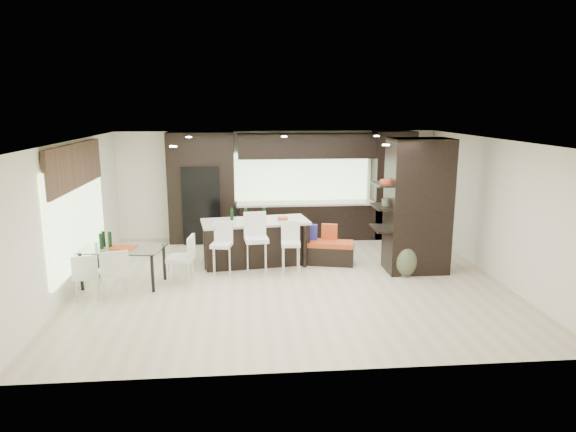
{
  "coord_description": "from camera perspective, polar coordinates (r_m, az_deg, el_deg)",
  "views": [
    {
      "loc": [
        -0.89,
        -9.43,
        3.32
      ],
      "look_at": [
        0.0,
        0.6,
        1.15
      ],
      "focal_mm": 32.0,
      "sensor_mm": 36.0,
      "label": 1
    }
  ],
  "objects": [
    {
      "name": "stone_accent",
      "position": [
        10.15,
        -22.56,
        5.19
      ],
      "size": [
        0.08,
        3.0,
        0.8
      ],
      "primitive_type": "cube",
      "color": "brown",
      "rests_on": "left_wall"
    },
    {
      "name": "ceiling",
      "position": [
        9.49,
        0.32,
        8.41
      ],
      "size": [
        8.0,
        7.0,
        0.02
      ],
      "primitive_type": "cube",
      "color": "white",
      "rests_on": "ground"
    },
    {
      "name": "bench",
      "position": [
        11.04,
        3.99,
        -4.05
      ],
      "size": [
        1.35,
        0.78,
        0.49
      ],
      "primitive_type": "cube",
      "rotation": [
        0.0,
        0.0,
        -0.24
      ],
      "color": "black",
      "rests_on": "ground"
    },
    {
      "name": "chair_near",
      "position": [
        9.48,
        -18.74,
        -6.31
      ],
      "size": [
        0.59,
        0.59,
        0.85
      ],
      "primitive_type": "cube",
      "rotation": [
        0.0,
        0.0,
        0.35
      ],
      "color": "silver",
      "rests_on": "ground"
    },
    {
      "name": "left_wall",
      "position": [
        10.12,
        -22.85,
        -0.03
      ],
      "size": [
        0.02,
        7.0,
        2.7
      ],
      "primitive_type": "cube",
      "color": "white",
      "rests_on": "ground"
    },
    {
      "name": "dining_table",
      "position": [
        10.17,
        -17.77,
        -5.37
      ],
      "size": [
        1.61,
        1.07,
        0.72
      ],
      "primitive_type": "cube",
      "rotation": [
        0.0,
        0.0,
        -0.16
      ],
      "color": "white",
      "rests_on": "ground"
    },
    {
      "name": "ceiling_spots",
      "position": [
        9.74,
        0.18,
        8.39
      ],
      "size": [
        4.0,
        3.0,
        0.02
      ],
      "primitive_type": "cube",
      "color": "white",
      "rests_on": "ceiling"
    },
    {
      "name": "stool_mid",
      "position": [
        10.22,
        -3.52,
        -3.85
      ],
      "size": [
        0.49,
        0.49,
        1.01
      ],
      "primitive_type": "cube",
      "rotation": [
        0.0,
        0.0,
        0.1
      ],
      "color": "silver",
      "rests_on": "ground"
    },
    {
      "name": "back_cabinetry",
      "position": [
        12.83,
        1.21,
        3.33
      ],
      "size": [
        6.8,
        0.68,
        2.7
      ],
      "primitive_type": "cube",
      "color": "black",
      "rests_on": "ground"
    },
    {
      "name": "right_wall",
      "position": [
        10.8,
        21.95,
        0.76
      ],
      "size": [
        0.02,
        7.0,
        2.7
      ],
      "primitive_type": "cube",
      "color": "white",
      "rests_on": "ground"
    },
    {
      "name": "partition_column",
      "position": [
        10.62,
        14.22,
        1.09
      ],
      "size": [
        1.2,
        0.8,
        2.7
      ],
      "primitive_type": "cube",
      "color": "black",
      "rests_on": "ground"
    },
    {
      "name": "refrigerator",
      "position": [
        12.81,
        -9.51,
        1.34
      ],
      "size": [
        0.9,
        0.68,
        1.9
      ],
      "primitive_type": "cube",
      "color": "black",
      "rests_on": "ground"
    },
    {
      "name": "kitchen_island",
      "position": [
        11.01,
        -3.64,
        -2.88
      ],
      "size": [
        2.35,
        1.26,
        0.93
      ],
      "primitive_type": "cube",
      "rotation": [
        0.0,
        0.0,
        0.14
      ],
      "color": "black",
      "rests_on": "ground"
    },
    {
      "name": "ground",
      "position": [
        10.04,
        0.31,
        -7.16
      ],
      "size": [
        8.0,
        8.0,
        0.0
      ],
      "primitive_type": "plane",
      "color": "beige",
      "rests_on": "ground"
    },
    {
      "name": "chair_end",
      "position": [
        9.97,
        -11.83,
        -4.97
      ],
      "size": [
        0.52,
        0.52,
        0.86
      ],
      "primitive_type": "cube",
      "rotation": [
        0.0,
        0.0,
        1.44
      ],
      "color": "silver",
      "rests_on": "ground"
    },
    {
      "name": "back_wall",
      "position": [
        13.11,
        -1.12,
        3.52
      ],
      "size": [
        8.0,
        0.02,
        2.7
      ],
      "primitive_type": "cube",
      "color": "white",
      "rests_on": "ground"
    },
    {
      "name": "window_back",
      "position": [
        13.1,
        1.51,
        4.4
      ],
      "size": [
        3.4,
        0.04,
        1.2
      ],
      "primitive_type": "cube",
      "color": "#B2D199",
      "rests_on": "back_wall"
    },
    {
      "name": "chair_far",
      "position": [
        9.63,
        -21.42,
        -6.45
      ],
      "size": [
        0.48,
        0.48,
        0.77
      ],
      "primitive_type": "cube",
      "rotation": [
        0.0,
        0.0,
        0.17
      ],
      "color": "silver",
      "rests_on": "ground"
    },
    {
      "name": "window_left",
      "position": [
        10.3,
        -22.31,
        0.21
      ],
      "size": [
        0.04,
        3.2,
        1.9
      ],
      "primitive_type": "cube",
      "color": "#B2D199",
      "rests_on": "left_wall"
    },
    {
      "name": "floor_vase",
      "position": [
        10.38,
        13.05,
        -3.39
      ],
      "size": [
        0.46,
        0.46,
        1.19
      ],
      "primitive_type": null,
      "rotation": [
        0.0,
        0.0,
        -0.05
      ],
      "color": "#494F38",
      "rests_on": "ground"
    },
    {
      "name": "stool_left",
      "position": [
        10.28,
        -7.37,
        -4.26
      ],
      "size": [
        0.46,
        0.46,
        0.86
      ],
      "primitive_type": "cube",
      "rotation": [
        0.0,
        0.0,
        -0.22
      ],
      "color": "silver",
      "rests_on": "ground"
    },
    {
      "name": "stool_right",
      "position": [
        10.32,
        0.31,
        -4.13
      ],
      "size": [
        0.4,
        0.4,
        0.85
      ],
      "primitive_type": "cube",
      "rotation": [
        0.0,
        0.0,
        -0.05
      ],
      "color": "silver",
      "rests_on": "ground"
    }
  ]
}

